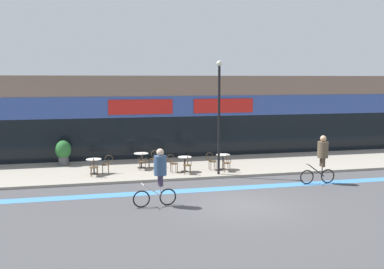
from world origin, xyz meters
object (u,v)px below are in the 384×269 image
(lamp_post, at_px, (219,110))
(cyclist_1, at_px, (322,155))
(bistro_table_1, at_px, (141,157))
(bistro_table_3, at_px, (223,159))
(cafe_chair_1_near, at_px, (142,160))
(cafe_chair_3_side, at_px, (211,160))
(cafe_chair_0_near, at_px, (94,166))
(cafe_chair_1_side, at_px, (153,158))
(cyclist_0, at_px, (159,172))
(cafe_chair_2_near, at_px, (187,164))
(cafe_chair_3_near, at_px, (227,162))
(bistro_table_2, at_px, (185,161))
(cafe_chair_0_side, at_px, (107,163))
(bistro_table_0, at_px, (94,163))
(planter_pot, at_px, (63,151))
(cafe_chair_2_side, at_px, (172,162))

(lamp_post, xyz_separation_m, cyclist_1, (4.10, -2.46, -1.93))
(bistro_table_1, height_order, bistro_table_3, bistro_table_1)
(cafe_chair_1_near, relative_size, cafe_chair_3_side, 1.00)
(cafe_chair_0_near, bearing_deg, cyclist_1, -100.09)
(bistro_table_1, distance_m, cafe_chair_1_side, 0.63)
(bistro_table_1, relative_size, cyclist_0, 0.36)
(cafe_chair_2_near, xyz_separation_m, cyclist_1, (5.58, -2.77, 0.68))
(cafe_chair_3_near, relative_size, lamp_post, 0.17)
(bistro_table_2, relative_size, cafe_chair_3_near, 0.83)
(bistro_table_2, height_order, cafe_chair_1_near, cafe_chair_1_near)
(cyclist_0, bearing_deg, cafe_chair_0_side, -78.10)
(bistro_table_2, xyz_separation_m, cafe_chair_0_near, (-4.42, -0.13, -0.02))
(bistro_table_1, distance_m, cafe_chair_0_side, 2.03)
(cafe_chair_0_near, distance_m, cafe_chair_1_near, 2.60)
(bistro_table_2, relative_size, cyclist_1, 0.34)
(cyclist_0, bearing_deg, cafe_chair_0_near, -70.13)
(cafe_chair_3_side, bearing_deg, cafe_chair_1_near, 164.49)
(bistro_table_2, bearing_deg, lamp_post, -32.67)
(bistro_table_0, relative_size, cafe_chair_3_near, 0.82)
(cafe_chair_2_near, distance_m, cafe_chair_3_side, 1.57)
(cafe_chair_0_side, xyz_separation_m, planter_pot, (-2.16, 2.63, 0.23))
(cafe_chair_1_near, bearing_deg, cafe_chair_0_side, 107.87)
(cafe_chair_0_side, relative_size, cafe_chair_2_near, 1.00)
(cafe_chair_0_side, height_order, lamp_post, lamp_post)
(bistro_table_0, bearing_deg, bistro_table_1, 21.67)
(bistro_table_0, height_order, cafe_chair_3_near, cafe_chair_3_near)
(cyclist_0, bearing_deg, cafe_chair_3_side, -127.12)
(bistro_table_1, xyz_separation_m, cafe_chair_0_side, (-1.79, -0.96, -0.04))
(planter_pot, bearing_deg, cafe_chair_0_side, -50.53)
(cafe_chair_0_near, bearing_deg, bistro_table_2, -80.26)
(cafe_chair_0_side, bearing_deg, cafe_chair_3_near, 170.40)
(bistro_table_3, xyz_separation_m, cafe_chair_2_near, (-2.02, -0.72, -0.03))
(cafe_chair_1_near, height_order, lamp_post, lamp_post)
(planter_pot, bearing_deg, cafe_chair_3_side, -22.42)
(cafe_chair_2_near, distance_m, cyclist_0, 5.18)
(planter_pot, xyz_separation_m, cyclist_0, (3.80, -8.41, 0.43))
(planter_pot, distance_m, cyclist_1, 13.23)
(bistro_table_1, bearing_deg, bistro_table_0, -158.33)
(bistro_table_3, distance_m, cafe_chair_2_side, 2.64)
(cafe_chair_2_near, relative_size, lamp_post, 0.17)
(cafe_chair_2_side, xyz_separation_m, planter_pot, (-5.32, 3.12, 0.23))
(cafe_chair_0_side, xyz_separation_m, cafe_chair_2_near, (3.77, -1.12, 0.00))
(bistro_table_3, relative_size, cafe_chair_1_near, 0.85)
(cafe_chair_1_side, xyz_separation_m, cafe_chair_3_near, (3.38, -1.98, 0.00))
(cafe_chair_0_side, bearing_deg, cafe_chair_1_near, -169.01)
(cafe_chair_1_near, height_order, cafe_chair_3_near, same)
(bistro_table_3, xyz_separation_m, lamp_post, (-0.55, -1.04, 2.58))
(cafe_chair_1_side, bearing_deg, cafe_chair_2_near, 121.84)
(cafe_chair_0_near, distance_m, cafe_chair_3_side, 5.81)
(bistro_table_1, distance_m, bistro_table_3, 4.23)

